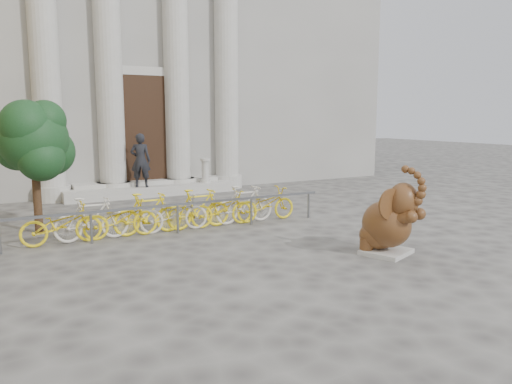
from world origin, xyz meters
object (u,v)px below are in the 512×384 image
tree (35,141)px  pedestrian (141,160)px  bike_rack (174,211)px  elephant_statue (389,222)px

tree → pedestrian: (3.64, 4.00, -0.92)m
pedestrian → bike_rack: bearing=106.4°
bike_rack → pedestrian: (0.77, 5.40, 0.78)m
bike_rack → elephant_statue: bearing=-52.8°
tree → pedestrian: tree is taller
bike_rack → tree: size_ratio=2.54×
bike_rack → tree: (-2.87, 1.40, 1.70)m
bike_rack → tree: bearing=154.1°
bike_rack → pedestrian: bearing=81.9°
pedestrian → tree: bearing=72.2°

